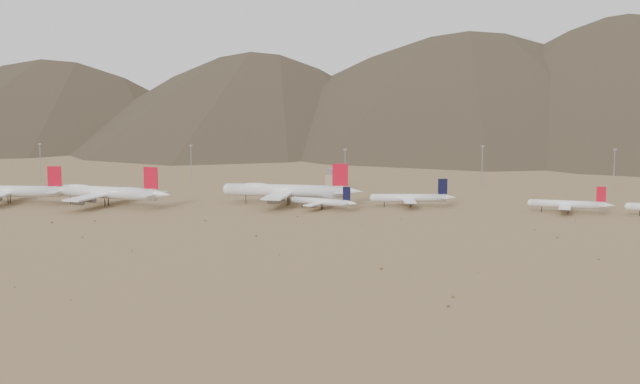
# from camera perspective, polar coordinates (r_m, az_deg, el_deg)

# --- Properties ---
(ground) EXTENTS (3000.00, 3000.00, 0.00)m
(ground) POSITION_cam_1_polar(r_m,az_deg,el_deg) (446.48, -4.69, -1.50)
(ground) COLOR #98744F
(ground) RESTS_ON ground
(mountain_ridge) EXTENTS (4400.00, 1000.00, 300.00)m
(mountain_ridge) POSITION_cam_1_polar(r_m,az_deg,el_deg) (1337.69, 3.09, 10.80)
(mountain_ridge) COLOR #463B2A
(mountain_ridge) RESTS_ON ground
(widebody_west) EXTENTS (70.49, 54.15, 20.93)m
(widebody_west) POSITION_cam_1_polar(r_m,az_deg,el_deg) (512.80, -19.39, 0.06)
(widebody_west) COLOR white
(widebody_west) RESTS_ON ground
(widebody_centre) EXTENTS (73.48, 57.85, 22.22)m
(widebody_centre) POSITION_cam_1_polar(r_m,az_deg,el_deg) (488.33, -13.61, -0.02)
(widebody_centre) COLOR white
(widebody_centre) RESTS_ON ground
(widebody_east) EXTENTS (77.33, 59.60, 22.96)m
(widebody_east) POSITION_cam_1_polar(r_m,az_deg,el_deg) (480.67, -2.15, 0.10)
(widebody_east) COLOR white
(widebody_east) RESTS_ON ground
(narrowbody_a) EXTENTS (36.93, 27.70, 12.84)m
(narrowbody_a) POSITION_cam_1_polar(r_m,az_deg,el_deg) (463.55, 0.17, -0.63)
(narrowbody_a) COLOR white
(narrowbody_a) RESTS_ON ground
(narrowbody_b) EXTENTS (45.93, 33.24, 15.18)m
(narrowbody_b) POSITION_cam_1_polar(r_m,az_deg,el_deg) (475.73, 5.88, -0.37)
(narrowbody_b) COLOR white
(narrowbody_b) RESTS_ON ground
(narrowbody_c) EXTENTS (42.53, 31.08, 14.15)m
(narrowbody_c) POSITION_cam_1_polar(r_m,az_deg,el_deg) (468.89, 15.66, -0.76)
(narrowbody_c) COLOR white
(narrowbody_c) RESTS_ON ground
(control_tower) EXTENTS (8.00, 8.00, 12.00)m
(control_tower) POSITION_cam_1_polar(r_m,az_deg,el_deg) (558.89, 0.78, 0.85)
(control_tower) COLOR tan
(control_tower) RESTS_ON ground
(mast_far_west) EXTENTS (2.00, 0.60, 25.70)m
(mast_far_west) POSITION_cam_1_polar(r_m,az_deg,el_deg) (613.69, -17.47, 1.92)
(mast_far_west) COLOR gray
(mast_far_west) RESTS_ON ground
(mast_west) EXTENTS (2.00, 0.60, 25.70)m
(mast_west) POSITION_cam_1_polar(r_m,az_deg,el_deg) (577.09, -8.25, 1.86)
(mast_west) COLOR gray
(mast_west) RESTS_ON ground
(mast_centre) EXTENTS (2.00, 0.60, 25.70)m
(mast_centre) POSITION_cam_1_polar(r_m,az_deg,el_deg) (538.67, 1.62, 1.55)
(mast_centre) COLOR gray
(mast_centre) RESTS_ON ground
(mast_east) EXTENTS (2.00, 0.60, 25.70)m
(mast_east) POSITION_cam_1_polar(r_m,az_deg,el_deg) (574.09, 10.34, 1.79)
(mast_east) COLOR gray
(mast_east) RESTS_ON ground
(mast_far_east) EXTENTS (2.00, 0.60, 25.70)m
(mast_far_east) POSITION_cam_1_polar(r_m,az_deg,el_deg) (567.92, 18.31, 1.48)
(mast_far_east) COLOR gray
(mast_far_east) RESTS_ON ground
(desert_scrub) EXTENTS (436.34, 179.69, 0.88)m
(desert_scrub) POSITION_cam_1_polar(r_m,az_deg,el_deg) (353.51, -0.95, -3.76)
(desert_scrub) COLOR brown
(desert_scrub) RESTS_ON ground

